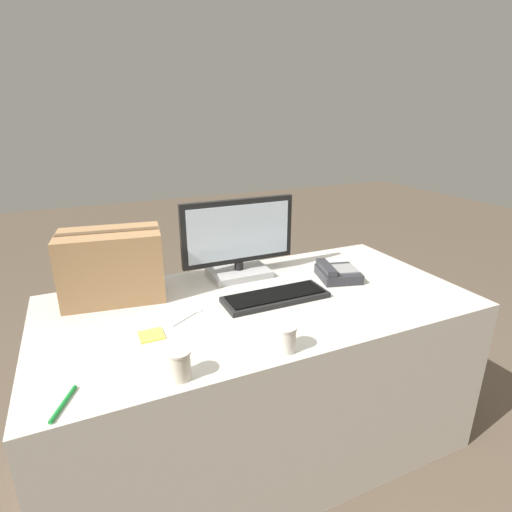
{
  "coord_description": "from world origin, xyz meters",
  "views": [
    {
      "loc": [
        -0.65,
        -1.4,
        1.51
      ],
      "look_at": [
        0.04,
        0.14,
        0.91
      ],
      "focal_mm": 28.0,
      "sensor_mm": 36.0,
      "label": 1
    }
  ],
  "objects_px": {
    "sticky_note_pad": "(151,335)",
    "paper_cup_left": "(179,364)",
    "spoon": "(192,314)",
    "keyboard": "(276,297)",
    "cardboard_box": "(112,265)",
    "desk_phone": "(337,273)",
    "monitor": "(239,242)",
    "paper_cup_right": "(285,338)",
    "pen_marker": "(63,404)"
  },
  "relations": [
    {
      "from": "keyboard",
      "to": "pen_marker",
      "type": "distance_m",
      "value": 0.9
    },
    {
      "from": "spoon",
      "to": "pen_marker",
      "type": "height_order",
      "value": "pen_marker"
    },
    {
      "from": "paper_cup_left",
      "to": "cardboard_box",
      "type": "height_order",
      "value": "cardboard_box"
    },
    {
      "from": "spoon",
      "to": "keyboard",
      "type": "bearing_deg",
      "value": -34.76
    },
    {
      "from": "paper_cup_left",
      "to": "monitor",
      "type": "bearing_deg",
      "value": 55.45
    },
    {
      "from": "keyboard",
      "to": "desk_phone",
      "type": "height_order",
      "value": "desk_phone"
    },
    {
      "from": "paper_cup_right",
      "to": "cardboard_box",
      "type": "distance_m",
      "value": 0.82
    },
    {
      "from": "monitor",
      "to": "cardboard_box",
      "type": "distance_m",
      "value": 0.58
    },
    {
      "from": "monitor",
      "to": "keyboard",
      "type": "height_order",
      "value": "monitor"
    },
    {
      "from": "paper_cup_right",
      "to": "sticky_note_pad",
      "type": "distance_m",
      "value": 0.48
    },
    {
      "from": "paper_cup_right",
      "to": "pen_marker",
      "type": "relative_size",
      "value": 0.69
    },
    {
      "from": "sticky_note_pad",
      "to": "monitor",
      "type": "bearing_deg",
      "value": 38.44
    },
    {
      "from": "paper_cup_right",
      "to": "spoon",
      "type": "relative_size",
      "value": 0.62
    },
    {
      "from": "monitor",
      "to": "pen_marker",
      "type": "xyz_separation_m",
      "value": [
        -0.79,
        -0.66,
        -0.17
      ]
    },
    {
      "from": "paper_cup_right",
      "to": "pen_marker",
      "type": "xyz_separation_m",
      "value": [
        -0.68,
        0.01,
        -0.04
      ]
    },
    {
      "from": "paper_cup_left",
      "to": "spoon",
      "type": "height_order",
      "value": "paper_cup_left"
    },
    {
      "from": "keyboard",
      "to": "desk_phone",
      "type": "distance_m",
      "value": 0.39
    },
    {
      "from": "pen_marker",
      "to": "sticky_note_pad",
      "type": "distance_m",
      "value": 0.39
    },
    {
      "from": "paper_cup_left",
      "to": "cardboard_box",
      "type": "xyz_separation_m",
      "value": [
        -0.11,
        0.67,
        0.1
      ]
    },
    {
      "from": "spoon",
      "to": "pen_marker",
      "type": "bearing_deg",
      "value": -174.88
    },
    {
      "from": "keyboard",
      "to": "sticky_note_pad",
      "type": "xyz_separation_m",
      "value": [
        -0.54,
        -0.08,
        -0.01
      ]
    },
    {
      "from": "monitor",
      "to": "sticky_note_pad",
      "type": "height_order",
      "value": "monitor"
    },
    {
      "from": "keyboard",
      "to": "desk_phone",
      "type": "bearing_deg",
      "value": 13.2
    },
    {
      "from": "desk_phone",
      "to": "pen_marker",
      "type": "height_order",
      "value": "desk_phone"
    },
    {
      "from": "paper_cup_left",
      "to": "paper_cup_right",
      "type": "distance_m",
      "value": 0.36
    },
    {
      "from": "keyboard",
      "to": "paper_cup_right",
      "type": "height_order",
      "value": "paper_cup_right"
    },
    {
      "from": "keyboard",
      "to": "cardboard_box",
      "type": "distance_m",
      "value": 0.71
    },
    {
      "from": "desk_phone",
      "to": "sticky_note_pad",
      "type": "distance_m",
      "value": 0.93
    },
    {
      "from": "sticky_note_pad",
      "to": "paper_cup_left",
      "type": "bearing_deg",
      "value": -82.95
    },
    {
      "from": "desk_phone",
      "to": "monitor",
      "type": "bearing_deg",
      "value": 166.09
    },
    {
      "from": "desk_phone",
      "to": "keyboard",
      "type": "bearing_deg",
      "value": -152.08
    },
    {
      "from": "monitor",
      "to": "paper_cup_left",
      "type": "relative_size",
      "value": 5.92
    },
    {
      "from": "keyboard",
      "to": "paper_cup_right",
      "type": "distance_m",
      "value": 0.39
    },
    {
      "from": "desk_phone",
      "to": "cardboard_box",
      "type": "bearing_deg",
      "value": -177.4
    },
    {
      "from": "paper_cup_right",
      "to": "spoon",
      "type": "distance_m",
      "value": 0.43
    },
    {
      "from": "spoon",
      "to": "monitor",
      "type": "bearing_deg",
      "value": 10.51
    },
    {
      "from": "spoon",
      "to": "sticky_note_pad",
      "type": "bearing_deg",
      "value": 175.21
    },
    {
      "from": "monitor",
      "to": "sticky_note_pad",
      "type": "distance_m",
      "value": 0.66
    },
    {
      "from": "paper_cup_left",
      "to": "cardboard_box",
      "type": "bearing_deg",
      "value": 99.7
    },
    {
      "from": "spoon",
      "to": "paper_cup_right",
      "type": "bearing_deg",
      "value": -92.69
    },
    {
      "from": "spoon",
      "to": "cardboard_box",
      "type": "xyz_separation_m",
      "value": [
        -0.26,
        0.29,
        0.15
      ]
    },
    {
      "from": "cardboard_box",
      "to": "sticky_note_pad",
      "type": "distance_m",
      "value": 0.42
    },
    {
      "from": "paper_cup_right",
      "to": "spoon",
      "type": "xyz_separation_m",
      "value": [
        -0.22,
        0.37,
        -0.05
      ]
    },
    {
      "from": "cardboard_box",
      "to": "paper_cup_left",
      "type": "bearing_deg",
      "value": -80.3
    },
    {
      "from": "spoon",
      "to": "pen_marker",
      "type": "relative_size",
      "value": 1.12
    },
    {
      "from": "desk_phone",
      "to": "paper_cup_right",
      "type": "relative_size",
      "value": 2.53
    },
    {
      "from": "paper_cup_right",
      "to": "pen_marker",
      "type": "height_order",
      "value": "paper_cup_right"
    },
    {
      "from": "keyboard",
      "to": "sticky_note_pad",
      "type": "distance_m",
      "value": 0.55
    },
    {
      "from": "keyboard",
      "to": "cardboard_box",
      "type": "xyz_separation_m",
      "value": [
        -0.62,
        0.31,
        0.14
      ]
    },
    {
      "from": "desk_phone",
      "to": "spoon",
      "type": "relative_size",
      "value": 1.57
    }
  ]
}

